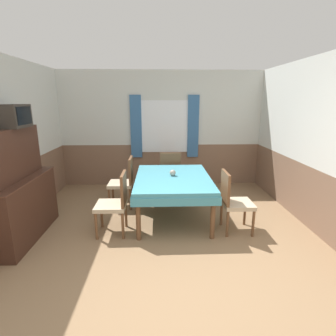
# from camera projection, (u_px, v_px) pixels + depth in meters

# --- Properties ---
(ground_plane) EXTENTS (16.00, 16.00, 0.00)m
(ground_plane) POSITION_uv_depth(u_px,v_px,m) (167.00, 295.00, 2.69)
(ground_plane) COLOR #846647
(wall_back) EXTENTS (4.95, 0.09, 2.60)m
(wall_back) POSITION_uv_depth(u_px,v_px,m) (162.00, 129.00, 6.01)
(wall_back) COLOR silver
(wall_back) RESTS_ON ground_plane
(wall_left) EXTENTS (0.05, 4.14, 2.60)m
(wall_left) POSITION_uv_depth(u_px,v_px,m) (16.00, 143.00, 4.10)
(wall_left) COLOR silver
(wall_left) RESTS_ON ground_plane
(wall_right) EXTENTS (0.05, 4.14, 2.60)m
(wall_right) POSITION_uv_depth(u_px,v_px,m) (304.00, 141.00, 4.26)
(wall_right) COLOR silver
(wall_right) RESTS_ON ground_plane
(dining_table) EXTENTS (1.25, 1.68, 0.72)m
(dining_table) POSITION_uv_depth(u_px,v_px,m) (173.00, 183.00, 4.37)
(dining_table) COLOR teal
(dining_table) RESTS_ON ground_plane
(chair_right_near) EXTENTS (0.44, 0.44, 0.94)m
(chair_right_near) POSITION_uv_depth(u_px,v_px,m) (233.00, 200.00, 3.92)
(chair_right_near) COLOR brown
(chair_right_near) RESTS_ON ground_plane
(chair_head_window) EXTENTS (0.44, 0.44, 0.94)m
(chair_head_window) POSITION_uv_depth(u_px,v_px,m) (170.00, 172.00, 5.45)
(chair_head_window) COLOR brown
(chair_head_window) RESTS_ON ground_plane
(chair_left_far) EXTENTS (0.44, 0.44, 0.94)m
(chair_left_far) POSITION_uv_depth(u_px,v_px,m) (124.00, 181.00, 4.87)
(chair_left_far) COLOR brown
(chair_left_far) RESTS_ON ground_plane
(chair_left_near) EXTENTS (0.44, 0.44, 0.94)m
(chair_left_near) POSITION_uv_depth(u_px,v_px,m) (116.00, 201.00, 3.86)
(chair_left_near) COLOR brown
(chair_left_near) RESTS_ON ground_plane
(sideboard) EXTENTS (0.46, 1.42, 1.58)m
(sideboard) POSITION_uv_depth(u_px,v_px,m) (19.00, 194.00, 3.69)
(sideboard) COLOR #3D2319
(sideboard) RESTS_ON ground_plane
(tv) EXTENTS (0.29, 0.47, 0.31)m
(tv) POSITION_uv_depth(u_px,v_px,m) (14.00, 116.00, 3.57)
(tv) COLOR #2D2823
(tv) RESTS_ON sideboard
(vase) EXTENTS (0.10, 0.10, 0.10)m
(vase) POSITION_uv_depth(u_px,v_px,m) (173.00, 173.00, 4.38)
(vase) COLOR #A39989
(vase) RESTS_ON dining_table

